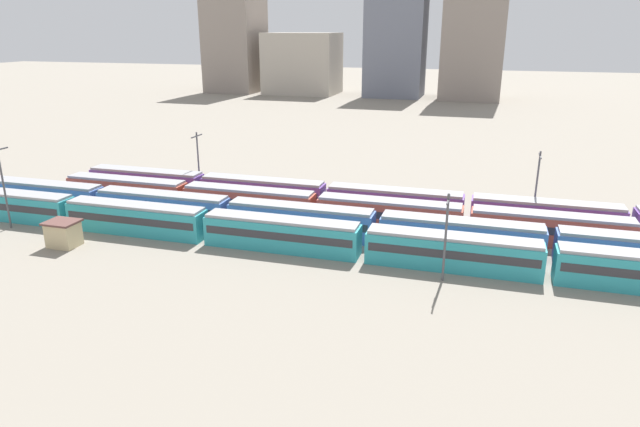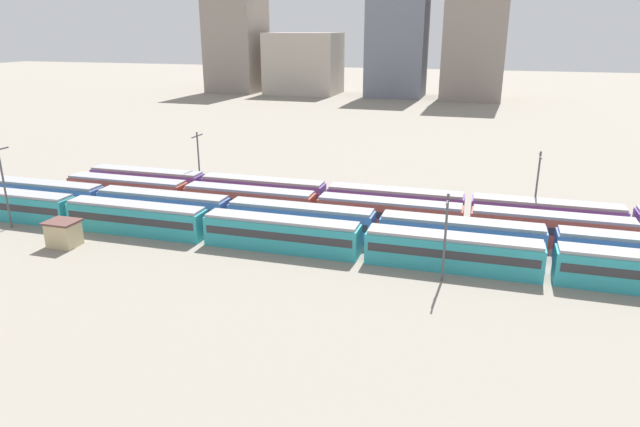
% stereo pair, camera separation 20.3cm
% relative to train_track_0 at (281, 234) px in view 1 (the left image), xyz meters
% --- Properties ---
extents(ground_plane, '(600.00, 600.00, 0.00)m').
position_rel_train_track_0_xyz_m(ground_plane, '(-25.57, 7.80, -1.90)').
color(ground_plane, gray).
extents(train_track_0, '(93.60, 3.06, 3.75)m').
position_rel_train_track_0_xyz_m(train_track_0, '(0.00, 0.00, 0.00)').
color(train_track_0, teal).
rests_on(train_track_0, ground_plane).
extents(train_track_1, '(93.60, 3.06, 3.75)m').
position_rel_train_track_0_xyz_m(train_track_1, '(0.53, 5.20, 0.00)').
color(train_track_1, '#4C70BC').
rests_on(train_track_1, ground_plane).
extents(train_track_2, '(74.70, 3.06, 3.75)m').
position_rel_train_track_0_xyz_m(train_track_2, '(0.97, 10.40, 0.00)').
color(train_track_2, '#BC4C38').
rests_on(train_track_2, ground_plane).
extents(train_track_3, '(112.50, 3.06, 3.75)m').
position_rel_train_track_0_xyz_m(train_track_3, '(19.72, 15.60, 0.00)').
color(train_track_3, '#6B429E').
rests_on(train_track_3, ground_plane).
extents(catenary_pole_0, '(0.24, 3.20, 9.05)m').
position_rel_train_track_0_xyz_m(catenary_pole_0, '(18.28, -3.25, 3.15)').
color(catenary_pole_0, '#4C4C51').
rests_on(catenary_pole_0, ground_plane).
extents(catenary_pole_1, '(0.24, 3.20, 9.26)m').
position_rel_train_track_0_xyz_m(catenary_pole_1, '(-20.29, 18.76, 3.26)').
color(catenary_pole_1, '#4C4C51').
rests_on(catenary_pole_1, ground_plane).
extents(catenary_pole_2, '(0.24, 3.20, 10.59)m').
position_rel_train_track_0_xyz_m(catenary_pole_2, '(-35.35, -2.89, 3.95)').
color(catenary_pole_2, '#4C4C51').
rests_on(catenary_pole_2, ground_plane).
extents(catenary_pole_3, '(0.24, 3.20, 9.33)m').
position_rel_train_track_0_xyz_m(catenary_pole_3, '(27.95, 18.44, 3.30)').
color(catenary_pole_3, '#4C4C51').
rests_on(catenary_pole_3, ground_plane).
extents(signal_hut, '(3.60, 3.00, 3.04)m').
position_rel_train_track_0_xyz_m(signal_hut, '(-24.42, -6.18, -0.35)').
color(signal_hut, '#C6B284').
rests_on(signal_hut, ground_plane).
extents(distant_building_0, '(19.30, 21.69, 45.71)m').
position_rel_train_track_0_xyz_m(distant_building_0, '(-75.92, 154.54, 20.95)').
color(distant_building_0, gray).
rests_on(distant_building_0, ground_plane).
extents(distant_building_1, '(26.79, 20.42, 22.46)m').
position_rel_train_track_0_xyz_m(distant_building_1, '(-48.34, 154.54, 9.33)').
color(distant_building_1, '#B2A899').
rests_on(distant_building_1, ground_plane).
extents(distant_building_2, '(20.55, 17.83, 43.06)m').
position_rel_train_track_0_xyz_m(distant_building_2, '(-12.82, 154.54, 19.63)').
color(distant_building_2, slate).
rests_on(distant_building_2, ground_plane).
extents(distant_building_3, '(20.70, 21.02, 52.21)m').
position_rel_train_track_0_xyz_m(distant_building_3, '(14.26, 154.54, 24.20)').
color(distant_building_3, gray).
rests_on(distant_building_3, ground_plane).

